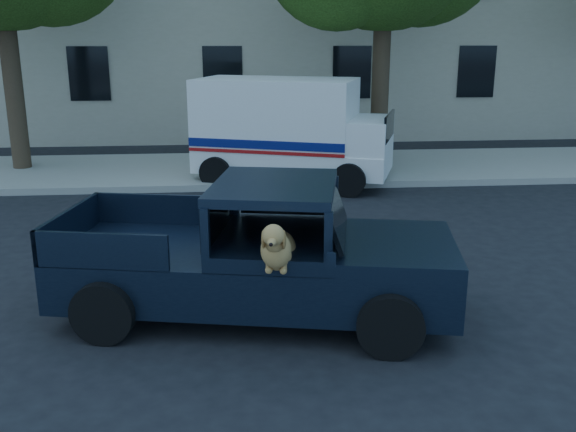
# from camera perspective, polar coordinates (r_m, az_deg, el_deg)

# --- Properties ---
(ground) EXTENTS (120.00, 120.00, 0.00)m
(ground) POSITION_cam_1_polar(r_m,az_deg,el_deg) (7.53, -13.85, -11.04)
(ground) COLOR black
(ground) RESTS_ON ground
(far_sidewalk) EXTENTS (60.00, 4.00, 0.15)m
(far_sidewalk) POSITION_cam_1_polar(r_m,az_deg,el_deg) (16.22, -9.26, 4.02)
(far_sidewalk) COLOR gray
(far_sidewalk) RESTS_ON ground
(lane_stripes) EXTENTS (21.60, 0.14, 0.01)m
(lane_stripes) POSITION_cam_1_polar(r_m,az_deg,el_deg) (10.61, -0.46, -2.48)
(lane_stripes) COLOR silver
(lane_stripes) RESTS_ON ground
(pickup_truck) EXTENTS (4.97, 2.84, 1.68)m
(pickup_truck) POSITION_cam_1_polar(r_m,az_deg,el_deg) (7.83, -3.40, -4.94)
(pickup_truck) COLOR black
(pickup_truck) RESTS_ON ground
(mail_truck) EXTENTS (4.77, 3.38, 2.38)m
(mail_truck) POSITION_cam_1_polar(r_m,az_deg,el_deg) (14.82, 0.11, 6.92)
(mail_truck) COLOR silver
(mail_truck) RESTS_ON ground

